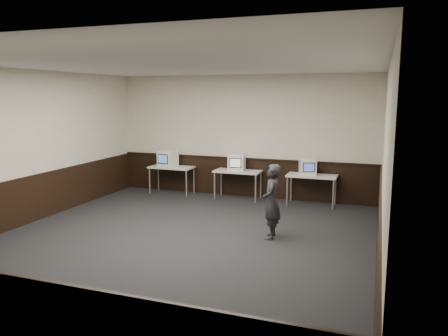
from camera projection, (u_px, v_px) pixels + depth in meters
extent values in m
plane|color=black|center=(178.00, 242.00, 8.05)|extent=(8.00, 8.00, 0.00)
plane|color=white|center=(174.00, 64.00, 7.52)|extent=(8.00, 8.00, 0.00)
plane|color=beige|center=(243.00, 136.00, 11.50)|extent=(7.00, 0.00, 7.00)
plane|color=beige|center=(22.00, 148.00, 8.95)|extent=(0.00, 8.00, 8.00)
plane|color=beige|center=(384.00, 167.00, 6.62)|extent=(0.00, 8.00, 8.00)
cube|color=black|center=(242.00, 177.00, 11.66)|extent=(6.98, 0.04, 1.00)
cube|color=black|center=(27.00, 200.00, 9.12)|extent=(0.04, 7.98, 1.00)
cube|color=black|center=(379.00, 236.00, 6.81)|extent=(0.04, 7.98, 1.00)
cube|color=black|center=(242.00, 158.00, 11.55)|extent=(6.98, 0.06, 0.04)
cube|color=silver|center=(172.00, 167.00, 11.90)|extent=(1.20, 0.60, 0.04)
cylinder|color=#999999|center=(150.00, 181.00, 11.91)|extent=(0.04, 0.04, 0.71)
cylinder|color=#999999|center=(186.00, 184.00, 11.55)|extent=(0.04, 0.04, 0.71)
cylinder|color=#999999|center=(158.00, 178.00, 12.38)|extent=(0.04, 0.04, 0.71)
cylinder|color=#999999|center=(194.00, 180.00, 12.01)|extent=(0.04, 0.04, 0.71)
cube|color=silver|center=(238.00, 171.00, 11.27)|extent=(1.20, 0.60, 0.04)
cylinder|color=#999999|center=(215.00, 186.00, 11.28)|extent=(0.04, 0.04, 0.71)
cylinder|color=#999999|center=(256.00, 189.00, 10.91)|extent=(0.04, 0.04, 0.71)
cylinder|color=#999999|center=(221.00, 182.00, 11.75)|extent=(0.04, 0.04, 0.71)
cylinder|color=#999999|center=(261.00, 185.00, 11.38)|extent=(0.04, 0.04, 0.71)
cube|color=silver|center=(312.00, 176.00, 10.64)|extent=(1.20, 0.60, 0.04)
cylinder|color=#999999|center=(287.00, 191.00, 10.65)|extent=(0.04, 0.04, 0.71)
cylinder|color=#999999|center=(333.00, 195.00, 10.28)|extent=(0.04, 0.04, 0.71)
cylinder|color=#999999|center=(291.00, 187.00, 11.11)|extent=(0.04, 0.04, 0.71)
cylinder|color=#999999|center=(335.00, 190.00, 10.75)|extent=(0.04, 0.04, 0.71)
cube|color=white|center=(168.00, 159.00, 11.87)|extent=(0.49, 0.51, 0.43)
cube|color=black|center=(163.00, 159.00, 11.67)|extent=(0.32, 0.06, 0.26)
cube|color=#3767A3|center=(163.00, 159.00, 11.66)|extent=(0.28, 0.05, 0.21)
cube|color=white|center=(237.00, 162.00, 11.26)|extent=(0.47, 0.49, 0.41)
cube|color=black|center=(235.00, 163.00, 11.04)|extent=(0.31, 0.06, 0.25)
cube|color=beige|center=(235.00, 163.00, 11.03)|extent=(0.27, 0.04, 0.21)
cube|color=white|center=(308.00, 167.00, 10.66)|extent=(0.49, 0.50, 0.38)
cube|color=black|center=(309.00, 167.00, 10.46)|extent=(0.28, 0.10, 0.23)
cube|color=#3751A3|center=(309.00, 167.00, 10.45)|extent=(0.24, 0.08, 0.19)
imported|color=#242429|center=(271.00, 202.00, 8.16)|extent=(0.41, 0.56, 1.41)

